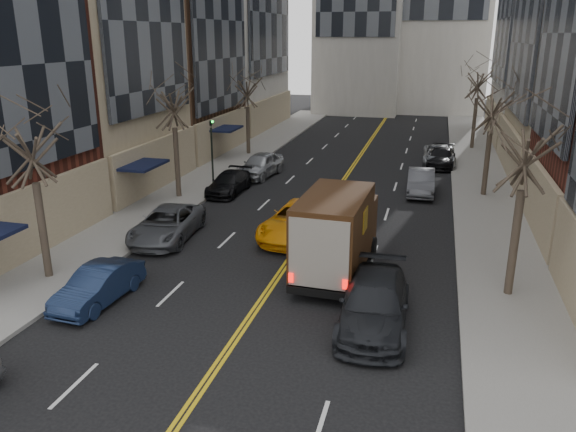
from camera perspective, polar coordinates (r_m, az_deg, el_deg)
name	(u,v)px	position (r m, az deg, el deg)	size (l,w,h in m)	color
sidewalk_left	(219,170)	(40.42, -7.02, 4.62)	(4.00, 66.00, 0.15)	slate
sidewalk_right	(484,187)	(37.79, 19.31, 2.78)	(4.00, 66.00, 0.15)	slate
tree_lf_near	(27,123)	(22.93, -24.97, 8.55)	(3.20, 3.20, 8.41)	#382D23
tree_lf_mid	(172,85)	(32.97, -11.69, 12.87)	(3.20, 3.20, 8.91)	#382D23
tree_lf_far	(247,79)	(45.01, -4.19, 13.74)	(3.20, 3.20, 8.12)	#382D23
tree_rt_near	(530,124)	(20.92, 23.39, 8.59)	(3.20, 3.20, 8.71)	#382D23
tree_rt_mid	(495,93)	(34.77, 20.24, 11.69)	(3.20, 3.20, 8.32)	#382D23
tree_rt_far	(480,68)	(49.65, 18.91, 14.08)	(3.20, 3.20, 9.11)	#382D23
traffic_signal	(212,147)	(34.72, -7.75, 7.01)	(0.29, 0.26, 4.70)	black
ups_truck	(337,233)	(22.58, 4.96, -1.74)	(2.80, 6.43, 3.47)	black
observer_sedan	(374,304)	(19.11, 8.78, -8.82)	(2.44, 5.59, 1.60)	black
taxi	(299,221)	(26.93, 1.11, -0.49)	(2.67, 5.79, 1.61)	orange
pedestrian	(341,240)	(24.51, 5.38, -2.44)	(0.60, 0.39, 1.64)	black
parked_lf_b	(98,285)	(21.61, -18.71, -6.69)	(1.42, 4.09, 1.35)	#121E3A
parked_lf_c	(167,224)	(27.28, -12.21, -0.82)	(2.44, 5.29, 1.47)	#4C4F54
parked_lf_d	(229,183)	(34.65, -6.02, 3.36)	(1.81, 4.44, 1.29)	black
parked_lf_e	(260,165)	(38.58, -2.83, 5.21)	(1.92, 4.78, 1.63)	#ADB1B5
parked_rt_a	(421,182)	(35.24, 13.35, 3.39)	(1.58, 4.52, 1.49)	#494B50
parked_rt_b	(439,155)	(43.70, 15.08, 5.99)	(2.33, 5.06, 1.41)	#ACAFB3
parked_rt_c	(441,157)	(43.07, 15.33, 5.77)	(1.91, 4.70, 1.36)	black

